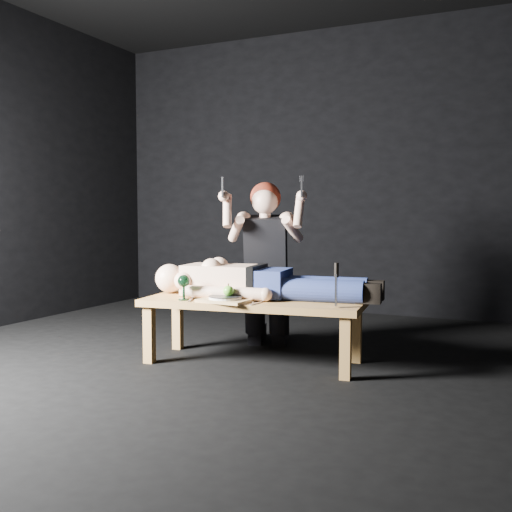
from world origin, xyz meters
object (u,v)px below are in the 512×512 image
at_px(table, 253,331).
at_px(goblet, 184,287).
at_px(kneeling_woman, 267,263).
at_px(lying_man, 264,278).
at_px(serving_tray, 225,300).
at_px(carving_knife, 336,285).

distance_m(table, goblet, 0.57).
xyz_separation_m(table, kneeling_woman, (-0.13, 0.54, 0.44)).
xyz_separation_m(lying_man, goblet, (-0.45, -0.35, -0.05)).
bearing_deg(serving_tray, goblet, -171.02).
bearing_deg(carving_knife, kneeling_woman, 132.78).
bearing_deg(table, kneeling_woman, 97.03).
height_order(kneeling_woman, goblet, kneeling_woman).
bearing_deg(goblet, carving_knife, 6.43).
height_order(kneeling_woman, serving_tray, kneeling_woman).
bearing_deg(lying_man, kneeling_woman, 104.79).
distance_m(lying_man, kneeling_woman, 0.47).
xyz_separation_m(serving_tray, goblet, (-0.30, -0.05, 0.08)).
bearing_deg(goblet, table, 29.84).
distance_m(lying_man, serving_tray, 0.37).
distance_m(table, lying_man, 0.38).
bearing_deg(lying_man, table, -114.32).
distance_m(table, kneeling_woman, 0.71).
distance_m(serving_tray, carving_knife, 0.77).
relative_size(serving_tray, carving_knife, 1.18).
bearing_deg(lying_man, goblet, -148.73).
xyz_separation_m(serving_tray, carving_knife, (0.76, 0.07, 0.13)).
distance_m(serving_tray, goblet, 0.31).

